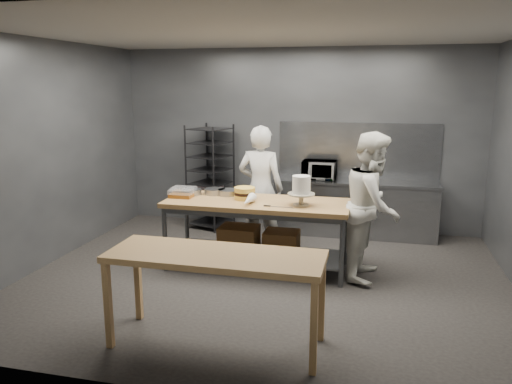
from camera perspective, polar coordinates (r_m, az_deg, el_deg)
ground at (r=6.41m, az=1.00°, el=-9.87°), size 6.00×6.00×0.00m
back_wall at (r=8.44m, az=4.77°, el=6.01°), size 6.00×0.04×3.00m
work_table at (r=6.60m, az=0.10°, el=-3.95°), size 2.40×0.90×0.92m
near_counter at (r=4.63m, az=-4.63°, el=-8.01°), size 2.00×0.70×0.90m
back_counter at (r=8.22m, az=11.20°, el=-1.78°), size 2.60×0.60×0.90m
splashback_panel at (r=8.35m, az=11.55°, el=4.70°), size 2.60×0.02×0.90m
speed_rack at (r=8.49m, az=-5.24°, el=1.65°), size 0.76×0.79×1.75m
chef_behind at (r=7.27m, az=0.53°, el=0.41°), size 0.70×0.48×1.84m
chef_right at (r=6.38m, az=13.18°, el=-1.57°), size 0.82×0.99×1.85m
microwave at (r=8.14m, az=7.24°, el=2.52°), size 0.54×0.37×0.30m
frosted_cake_stand at (r=6.23m, az=5.21°, el=0.51°), size 0.34×0.34×0.38m
layer_cake at (r=6.58m, az=-1.29°, el=-0.14°), size 0.28×0.28×0.16m
cake_pans at (r=6.90m, az=-5.03°, el=0.02°), size 0.79×0.38×0.07m
piping_bag at (r=6.27m, az=-0.88°, el=-0.97°), size 0.13×0.38×0.12m
offset_spatula at (r=6.20m, az=2.07°, el=-1.66°), size 0.36×0.02×0.02m
pastry_clamshells at (r=6.84m, az=-8.40°, el=-0.01°), size 0.34×0.37×0.11m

